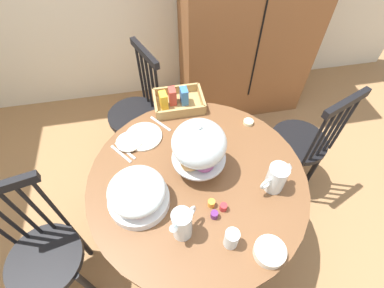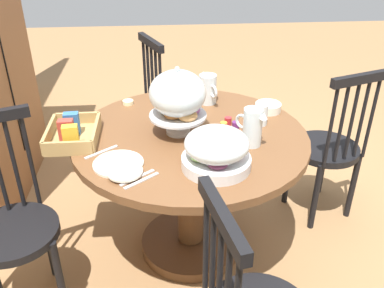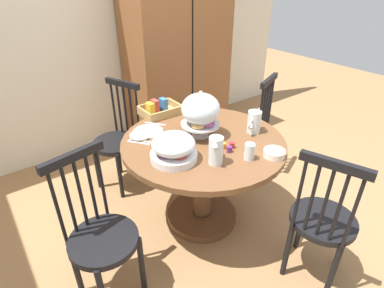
{
  "view_description": "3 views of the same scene",
  "coord_description": "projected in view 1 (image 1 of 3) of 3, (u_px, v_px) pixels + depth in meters",
  "views": [
    {
      "loc": [
        -0.32,
        -0.62,
        2.01
      ],
      "look_at": [
        -0.14,
        0.3,
        0.84
      ],
      "focal_mm": 26.27,
      "sensor_mm": 36.0,
      "label": 1
    },
    {
      "loc": [
        -1.98,
        0.29,
        1.73
      ],
      "look_at": [
        -0.24,
        0.15,
        0.74
      ],
      "focal_mm": 39.59,
      "sensor_mm": 36.0,
      "label": 2
    },
    {
      "loc": [
        -1.34,
        -1.33,
        1.81
      ],
      "look_at": [
        -0.24,
        0.15,
        0.74
      ],
      "focal_mm": 28.82,
      "sensor_mm": 36.0,
      "label": 3
    }
  ],
  "objects": [
    {
      "name": "windsor_chair_by_cabinet",
      "position": [
        301.0,
        143.0,
        2.0
      ],
      "size": [
        0.44,
        0.43,
        0.97
      ],
      "color": "black",
      "rests_on": "ground_plane"
    },
    {
      "name": "windsor_chair_far_side",
      "position": [
        45.0,
        256.0,
        1.51
      ],
      "size": [
        0.41,
        0.41,
        0.97
      ],
      "color": "black",
      "rests_on": "ground_plane"
    },
    {
      "name": "dining_table",
      "position": [
        197.0,
        197.0,
        1.66
      ],
      "size": [
        1.16,
        1.16,
        0.74
      ],
      "color": "brown",
      "rests_on": "ground_plane"
    },
    {
      "name": "jam_jar_grape",
      "position": [
        214.0,
        215.0,
        1.33
      ],
      "size": [
        0.04,
        0.04,
        0.04
      ],
      "primitive_type": "cylinder",
      "color": "#5B2366",
      "rests_on": "dining_table"
    },
    {
      "name": "soup_spoon",
      "position": [
        160.0,
        124.0,
        1.73
      ],
      "size": [
        0.11,
        0.14,
        0.01
      ],
      "primitive_type": "cube",
      "rotation": [
        0.0,
        0.0,
        8.51
      ],
      "color": "silver",
      "rests_on": "dining_table"
    },
    {
      "name": "china_plate_small",
      "position": [
        129.0,
        142.0,
        1.62
      ],
      "size": [
        0.15,
        0.15,
        0.01
      ],
      "primitive_type": "cylinder",
      "color": "white",
      "rests_on": "china_plate_large"
    },
    {
      "name": "dinner_fork",
      "position": [
        121.0,
        154.0,
        1.58
      ],
      "size": [
        0.11,
        0.14,
        0.01
      ],
      "primitive_type": "cube",
      "rotation": [
        0.0,
        0.0,
        8.51
      ],
      "color": "silver",
      "rests_on": "dining_table"
    },
    {
      "name": "fruit_platter_covered",
      "position": [
        137.0,
        194.0,
        1.33
      ],
      "size": [
        0.3,
        0.3,
        0.18
      ],
      "color": "silver",
      "rests_on": "dining_table"
    },
    {
      "name": "china_plate_large",
      "position": [
        143.0,
        136.0,
        1.66
      ],
      "size": [
        0.22,
        0.22,
        0.01
      ],
      "primitive_type": "cylinder",
      "color": "white",
      "rests_on": "dining_table"
    },
    {
      "name": "milk_pitcher",
      "position": [
        276.0,
        179.0,
        1.39
      ],
      "size": [
        0.18,
        0.1,
        0.17
      ],
      "color": "silver",
      "rests_on": "dining_table"
    },
    {
      "name": "windsor_chair_facing_door",
      "position": [
        137.0,
        114.0,
        2.18
      ],
      "size": [
        0.43,
        0.43,
        0.97
      ],
      "color": "black",
      "rests_on": "ground_plane"
    },
    {
      "name": "wooden_armoire",
      "position": [
        251.0,
        3.0,
        2.21
      ],
      "size": [
        1.18,
        0.6,
        1.96
      ],
      "color": "brown",
      "rests_on": "ground_plane"
    },
    {
      "name": "cereal_bowl",
      "position": [
        270.0,
        252.0,
        1.22
      ],
      "size": [
        0.14,
        0.14,
        0.04
      ],
      "primitive_type": "cylinder",
      "color": "white",
      "rests_on": "dining_table"
    },
    {
      "name": "jam_jar_strawberry",
      "position": [
        223.0,
        207.0,
        1.36
      ],
      "size": [
        0.04,
        0.04,
        0.04
      ],
      "primitive_type": "cylinder",
      "color": "#B7282D",
      "rests_on": "dining_table"
    },
    {
      "name": "cereal_basket",
      "position": [
        177.0,
        101.0,
        1.8
      ],
      "size": [
        0.32,
        0.24,
        0.12
      ],
      "color": "tan",
      "rests_on": "dining_table"
    },
    {
      "name": "orange_juice_pitcher",
      "position": [
        182.0,
        225.0,
        1.24
      ],
      "size": [
        0.14,
        0.13,
        0.18
      ],
      "color": "silver",
      "rests_on": "dining_table"
    },
    {
      "name": "table_knife",
      "position": [
        125.0,
        151.0,
        1.59
      ],
      "size": [
        0.11,
        0.14,
        0.01
      ],
      "primitive_type": "cube",
      "rotation": [
        0.0,
        0.0,
        8.51
      ],
      "color": "silver",
      "rests_on": "dining_table"
    },
    {
      "name": "butter_dish",
      "position": [
        248.0,
        122.0,
        1.72
      ],
      "size": [
        0.06,
        0.06,
        0.02
      ],
      "primitive_type": "cylinder",
      "color": "beige",
      "rests_on": "dining_table"
    },
    {
      "name": "pastry_stand_with_dome",
      "position": [
        199.0,
        146.0,
        1.37
      ],
      "size": [
        0.28,
        0.28,
        0.34
      ],
      "color": "silver",
      "rests_on": "dining_table"
    },
    {
      "name": "ground_plane",
      "position": [
        220.0,
        248.0,
        1.99
      ],
      "size": [
        10.0,
        10.0,
        0.0
      ],
      "primitive_type": "plane",
      "color": "#997047"
    },
    {
      "name": "jam_jar_apricot",
      "position": [
        211.0,
        203.0,
        1.37
      ],
      "size": [
        0.04,
        0.04,
        0.04
      ],
      "primitive_type": "cylinder",
      "color": "orange",
      "rests_on": "dining_table"
    },
    {
      "name": "drinking_glass",
      "position": [
        231.0,
        239.0,
        1.23
      ],
      "size": [
        0.06,
        0.06,
        0.11
      ],
      "primitive_type": "cylinder",
      "color": "silver",
      "rests_on": "dining_table"
    }
  ]
}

